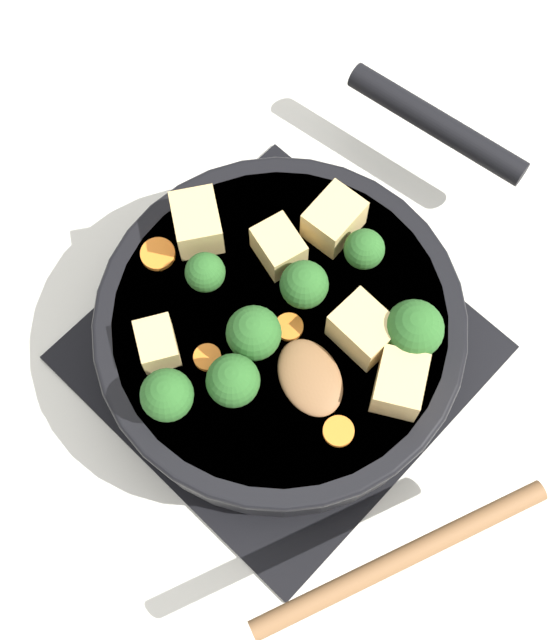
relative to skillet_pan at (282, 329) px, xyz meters
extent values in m
plane|color=silver|center=(0.00, 0.00, -0.06)|extent=(2.40, 2.40, 0.00)
cube|color=black|center=(0.00, 0.00, -0.06)|extent=(0.31, 0.31, 0.01)
torus|color=black|center=(0.00, 0.00, -0.04)|extent=(0.24, 0.24, 0.01)
cube|color=black|center=(0.00, 0.00, -0.04)|extent=(0.01, 0.23, 0.01)
cube|color=black|center=(0.00, 0.00, -0.04)|extent=(0.23, 0.01, 0.01)
cylinder|color=black|center=(0.00, 0.00, 0.00)|extent=(0.30, 0.30, 0.06)
cylinder|color=#5B3316|center=(0.00, 0.00, 0.00)|extent=(0.28, 0.28, 0.05)
torus|color=black|center=(0.00, 0.00, 0.02)|extent=(0.31, 0.31, 0.01)
cylinder|color=black|center=(0.24, 0.03, 0.01)|extent=(0.05, 0.18, 0.02)
ellipsoid|color=brown|center=(-0.02, -0.05, 0.03)|extent=(0.07, 0.08, 0.01)
cylinder|color=brown|center=(-0.08, -0.20, 0.03)|extent=(0.23, 0.10, 0.02)
cube|color=#DBB770|center=(0.09, 0.02, 0.05)|extent=(0.05, 0.04, 0.04)
cube|color=#DBB770|center=(-0.09, 0.05, 0.04)|extent=(0.04, 0.05, 0.03)
cube|color=#DBB770|center=(0.04, 0.04, 0.04)|extent=(0.04, 0.05, 0.03)
cube|color=#DBB770|center=(0.02, -0.11, 0.05)|extent=(0.06, 0.05, 0.04)
cube|color=#DBB770|center=(0.01, 0.11, 0.05)|extent=(0.06, 0.06, 0.04)
cube|color=#DBB770|center=(0.03, -0.06, 0.05)|extent=(0.04, 0.05, 0.04)
cylinder|color=#709956|center=(0.03, 0.00, 0.03)|extent=(0.01, 0.01, 0.01)
sphere|color=#285B23|center=(0.03, 0.00, 0.05)|extent=(0.04, 0.04, 0.04)
cylinder|color=#709956|center=(-0.07, -0.02, 0.03)|extent=(0.01, 0.01, 0.01)
sphere|color=#285B23|center=(-0.07, -0.02, 0.05)|extent=(0.04, 0.04, 0.04)
cylinder|color=#709956|center=(-0.11, 0.01, 0.03)|extent=(0.01, 0.01, 0.01)
sphere|color=#285B23|center=(-0.11, 0.01, 0.05)|extent=(0.04, 0.04, 0.04)
cylinder|color=#709956|center=(0.06, -0.09, 0.03)|extent=(0.01, 0.01, 0.01)
sphere|color=#285B23|center=(0.06, -0.09, 0.06)|extent=(0.05, 0.05, 0.05)
cylinder|color=#709956|center=(-0.02, 0.07, 0.03)|extent=(0.01, 0.01, 0.01)
sphere|color=#285B23|center=(-0.02, 0.07, 0.05)|extent=(0.03, 0.03, 0.03)
cylinder|color=#709956|center=(-0.03, 0.00, 0.03)|extent=(0.01, 0.01, 0.01)
sphere|color=#285B23|center=(-0.03, 0.00, 0.06)|extent=(0.04, 0.04, 0.04)
cylinder|color=#709956|center=(0.08, -0.01, 0.03)|extent=(0.01, 0.01, 0.01)
sphere|color=#285B23|center=(0.08, -0.01, 0.05)|extent=(0.03, 0.03, 0.03)
cylinder|color=orange|center=(-0.04, -0.10, 0.03)|extent=(0.02, 0.02, 0.01)
cylinder|color=orange|center=(-0.07, 0.02, 0.03)|extent=(0.02, 0.02, 0.01)
cylinder|color=orange|center=(-0.03, 0.12, 0.03)|extent=(0.03, 0.03, 0.01)
cylinder|color=orange|center=(0.00, -0.01, 0.03)|extent=(0.02, 0.02, 0.01)
camera|label=1|loc=(-0.19, -0.18, 0.71)|focal=50.00mm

